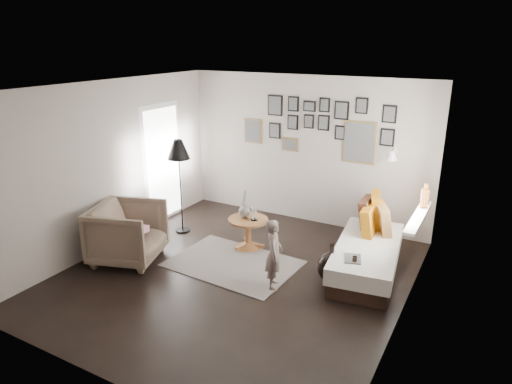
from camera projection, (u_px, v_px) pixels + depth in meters
The scene contains 23 objects.
ground at pixel (236, 275), 6.44m from camera, with size 4.80×4.80×0.00m, color black.
wall_back at pixel (306, 150), 8.02m from camera, with size 4.50×4.50×0.00m, color #A69A91.
wall_front at pixel (93, 262), 4.04m from camera, with size 4.50×4.50×0.00m, color #A69A91.
wall_left at pixel (110, 166), 7.05m from camera, with size 4.80×4.80×0.00m, color #A69A91.
wall_right at pixel (410, 219), 5.00m from camera, with size 4.80×4.80×0.00m, color #A69A91.
ceiling at pixel (233, 88), 5.61m from camera, with size 4.80×4.80×0.00m, color white.
door_left at pixel (163, 164), 8.12m from camera, with size 0.00×2.14×2.14m.
window_right at pixel (421, 210), 6.26m from camera, with size 0.15×1.32×1.30m.
gallery_wall at pixel (322, 127), 7.73m from camera, with size 2.74×0.03×1.08m.
wall_sconce at pixel (392, 155), 7.04m from camera, with size 0.18×0.36×0.16m.
rug at pixel (233, 263), 6.76m from camera, with size 1.83×1.28×0.01m, color #B4A89E.
pedestal_table at pixel (248, 234), 7.22m from camera, with size 0.63×0.63×0.49m.
vase at pixel (244, 209), 7.15m from camera, with size 0.18×0.18×0.45m.
candles at pixel (254, 213), 7.05m from camera, with size 0.11×0.11×0.23m.
daybed at pixel (369, 251), 6.52m from camera, with size 1.08×2.04×0.94m.
magazine_on_daybed at pixel (353, 259), 5.96m from camera, with size 0.21×0.29×0.02m, color black.
armchair at pixel (128, 233), 6.75m from camera, with size 0.94×0.96×0.88m, color brown.
armchair_cushion at pixel (131, 230), 6.77m from camera, with size 0.40×0.40×0.10m, color white.
floor_lamp at pixel (179, 153), 7.48m from camera, with size 0.38×0.38×1.61m.
magazine_basket at pixel (125, 246), 6.84m from camera, with size 0.36×0.36×0.43m.
demijohn_large at pixel (331, 267), 6.21m from camera, with size 0.38×0.38×0.57m.
demijohn_small at pixel (353, 279), 5.96m from camera, with size 0.33×0.33×0.51m.
child at pixel (274, 254), 5.99m from camera, with size 0.35×0.23×0.97m, color #6E5D56.
Camera 1 is at (3.01, -4.88, 3.18)m, focal length 32.00 mm.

